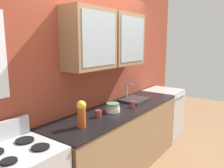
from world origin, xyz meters
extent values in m
cube|color=#993D28|center=(0.00, 0.39, 1.36)|extent=(4.69, 0.10, 2.72)
cube|color=#93704C|center=(-0.37, 0.19, 1.84)|extent=(0.71, 0.31, 0.74)
cube|color=#9EADB7|center=(-0.37, 0.03, 1.84)|extent=(0.60, 0.01, 0.63)
cube|color=#93704C|center=(0.37, 0.19, 1.84)|extent=(0.71, 0.31, 0.74)
cube|color=#9EADB7|center=(0.37, 0.03, 1.84)|extent=(0.60, 0.01, 0.63)
cube|color=#93704C|center=(0.00, 0.00, 0.45)|extent=(2.33, 0.66, 0.89)
cube|color=black|center=(0.00, 0.00, 0.90)|extent=(2.36, 0.68, 0.02)
cylinder|color=black|center=(-1.66, -0.12, 0.92)|extent=(0.12, 0.12, 0.02)
cylinder|color=black|center=(-1.37, -0.12, 0.92)|extent=(0.15, 0.15, 0.02)
cylinder|color=black|center=(-1.37, 0.12, 0.92)|extent=(0.17, 0.17, 0.02)
cube|color=#2D2D30|center=(0.48, 0.05, 0.93)|extent=(0.43, 0.34, 0.03)
cylinder|color=silver|center=(0.48, 0.19, 1.05)|extent=(0.02, 0.02, 0.21)
cylinder|color=silver|center=(0.48, 0.13, 1.16)|extent=(0.02, 0.12, 0.02)
cylinder|color=white|center=(-0.18, -0.01, 0.94)|extent=(0.19, 0.19, 0.05)
cylinder|color=#E0AD7F|center=(-0.18, -0.01, 0.97)|extent=(0.18, 0.18, 0.04)
cylinder|color=#669972|center=(-0.18, -0.01, 1.01)|extent=(0.17, 0.17, 0.05)
cylinder|color=#BF4C19|center=(-0.80, -0.06, 1.01)|extent=(0.09, 0.09, 0.20)
sphere|color=yellow|center=(-0.80, -0.06, 1.15)|extent=(0.10, 0.10, 0.10)
cylinder|color=#993838|center=(0.14, -0.12, 0.96)|extent=(0.07, 0.07, 0.09)
torus|color=#993838|center=(0.18, -0.12, 0.96)|extent=(0.06, 0.01, 0.06)
cylinder|color=#993838|center=(-0.45, 0.01, 0.96)|extent=(0.07, 0.07, 0.08)
torus|color=#993838|center=(-0.41, 0.01, 0.96)|extent=(0.05, 0.01, 0.05)
cube|color=silver|center=(1.49, 0.00, 0.46)|extent=(0.60, 0.63, 0.91)
cube|color=silver|center=(1.49, -0.32, 0.46)|extent=(0.57, 0.01, 0.82)
cylinder|color=silver|center=(1.49, -0.34, 0.85)|extent=(0.45, 0.02, 0.02)
camera|label=1|loc=(-2.47, -1.67, 1.81)|focal=36.36mm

